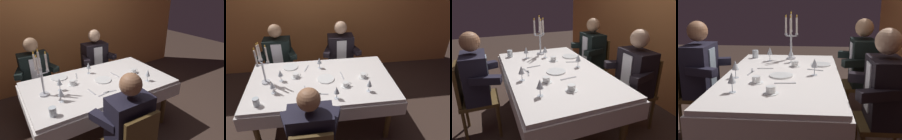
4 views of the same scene
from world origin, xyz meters
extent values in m
plane|color=#3D2C24|center=(0.00, 0.00, 0.00)|extent=(12.00, 12.00, 0.00)
cube|color=#CD7B40|center=(0.00, 1.66, 1.35)|extent=(6.00, 0.12, 2.70)
cube|color=silver|center=(0.00, 0.00, 0.72)|extent=(1.90, 1.10, 0.04)
cube|color=silver|center=(0.00, 0.00, 0.61)|extent=(1.94, 1.14, 0.18)
cylinder|color=brown|center=(-0.83, -0.43, 0.35)|extent=(0.07, 0.07, 0.70)
cylinder|color=brown|center=(-0.83, 0.43, 0.35)|extent=(0.07, 0.07, 0.70)
cylinder|color=brown|center=(0.83, 0.43, 0.35)|extent=(0.07, 0.07, 0.70)
cylinder|color=silver|center=(-0.72, 0.03, 0.75)|extent=(0.11, 0.11, 0.02)
cylinder|color=silver|center=(-0.72, 0.03, 0.90)|extent=(0.02, 0.02, 0.28)
cylinder|color=silver|center=(-0.72, 0.03, 1.08)|extent=(0.04, 0.04, 0.02)
cylinder|color=white|center=(-0.72, 0.03, 1.18)|extent=(0.02, 0.02, 0.19)
ellipsoid|color=yellow|center=(-0.72, 0.03, 1.29)|extent=(0.02, 0.02, 0.03)
cylinder|color=silver|center=(-0.68, 0.03, 1.02)|extent=(0.07, 0.01, 0.01)
cylinder|color=silver|center=(-0.64, 0.03, 1.04)|extent=(0.04, 0.04, 0.02)
cylinder|color=white|center=(-0.64, 0.03, 1.14)|extent=(0.02, 0.02, 0.19)
ellipsoid|color=yellow|center=(-0.64, 0.03, 1.25)|extent=(0.02, 0.02, 0.03)
cylinder|color=silver|center=(-0.74, 0.07, 1.02)|extent=(0.05, 0.07, 0.01)
cylinder|color=silver|center=(-0.75, 0.10, 1.04)|extent=(0.04, 0.04, 0.02)
cylinder|color=white|center=(-0.75, 0.10, 1.14)|extent=(0.02, 0.02, 0.19)
ellipsoid|color=yellow|center=(-0.75, 0.10, 1.25)|extent=(0.02, 0.02, 0.03)
cylinder|color=silver|center=(-0.74, 0.00, 1.02)|extent=(0.05, 0.07, 0.01)
cylinder|color=silver|center=(-0.75, -0.03, 1.04)|extent=(0.04, 0.04, 0.02)
cylinder|color=white|center=(-0.75, -0.03, 1.14)|extent=(0.02, 0.02, 0.19)
ellipsoid|color=yellow|center=(-0.75, -0.03, 1.25)|extent=(0.02, 0.02, 0.03)
cylinder|color=white|center=(-0.42, 0.39, 0.75)|extent=(0.22, 0.22, 0.01)
cylinder|color=white|center=(0.06, 0.00, 0.75)|extent=(0.23, 0.23, 0.01)
cylinder|color=silver|center=(0.00, 0.31, 0.74)|extent=(0.06, 0.06, 0.00)
cylinder|color=silver|center=(0.00, 0.31, 0.78)|extent=(0.01, 0.01, 0.07)
cone|color=silver|center=(0.00, 0.31, 0.86)|extent=(0.07, 0.07, 0.08)
cylinder|color=#E0D172|center=(0.00, 0.31, 0.84)|extent=(0.04, 0.04, 0.03)
cylinder|color=silver|center=(0.15, -0.42, 0.74)|extent=(0.06, 0.06, 0.00)
cylinder|color=silver|center=(0.15, -0.42, 0.78)|extent=(0.01, 0.01, 0.07)
cone|color=silver|center=(0.15, -0.42, 0.86)|extent=(0.07, 0.07, 0.08)
cylinder|color=maroon|center=(0.15, -0.42, 0.84)|extent=(0.04, 0.04, 0.03)
cylinder|color=silver|center=(0.56, -0.33, 0.74)|extent=(0.06, 0.06, 0.00)
cylinder|color=silver|center=(0.56, -0.33, 0.78)|extent=(0.01, 0.01, 0.07)
cone|color=silver|center=(0.56, -0.33, 0.86)|extent=(0.07, 0.07, 0.08)
cylinder|color=#E0D172|center=(0.56, -0.33, 0.84)|extent=(0.04, 0.04, 0.03)
cylinder|color=silver|center=(-0.52, 0.05, 0.74)|extent=(0.06, 0.06, 0.00)
cylinder|color=silver|center=(-0.52, 0.05, 0.78)|extent=(0.01, 0.01, 0.07)
cone|color=silver|center=(-0.52, 0.05, 0.86)|extent=(0.07, 0.07, 0.08)
cylinder|color=maroon|center=(-0.52, 0.05, 0.84)|extent=(0.04, 0.04, 0.03)
cylinder|color=silver|center=(-0.59, -0.21, 0.74)|extent=(0.06, 0.06, 0.00)
cylinder|color=silver|center=(-0.59, -0.21, 0.78)|extent=(0.01, 0.01, 0.07)
cone|color=silver|center=(-0.59, -0.21, 0.86)|extent=(0.07, 0.07, 0.08)
cylinder|color=maroon|center=(-0.59, -0.21, 0.84)|extent=(0.04, 0.04, 0.03)
cylinder|color=silver|center=(-0.75, -0.41, 0.79)|extent=(0.07, 0.07, 0.10)
cylinder|color=white|center=(0.30, -0.19, 0.74)|extent=(0.12, 0.12, 0.01)
cylinder|color=white|center=(0.30, -0.19, 0.77)|extent=(0.08, 0.08, 0.05)
torus|color=white|center=(0.35, -0.19, 0.78)|extent=(0.04, 0.01, 0.04)
cylinder|color=white|center=(0.57, -0.03, 0.74)|extent=(0.12, 0.12, 0.01)
cylinder|color=white|center=(0.57, -0.03, 0.77)|extent=(0.08, 0.08, 0.05)
torus|color=white|center=(0.62, -0.03, 0.78)|extent=(0.04, 0.01, 0.04)
cylinder|color=white|center=(-0.34, 0.11, 0.74)|extent=(0.12, 0.12, 0.01)
cylinder|color=white|center=(-0.34, 0.11, 0.77)|extent=(0.08, 0.08, 0.05)
torus|color=white|center=(-0.29, 0.11, 0.78)|extent=(0.04, 0.01, 0.04)
cube|color=#B7B7BC|center=(-0.19, 0.32, 0.74)|extent=(0.07, 0.17, 0.01)
cube|color=#B7B7BC|center=(-0.02, -0.31, 0.74)|extent=(0.17, 0.05, 0.01)
cube|color=#B7B7BC|center=(0.29, 0.06, 0.74)|extent=(0.04, 0.19, 0.01)
cube|color=#B7B7BC|center=(-0.11, -0.32, 0.74)|extent=(0.17, 0.05, 0.01)
cube|color=#B7B7BC|center=(-0.21, -0.20, 0.74)|extent=(0.03, 0.17, 0.01)
cylinder|color=brown|center=(-0.83, 0.70, 0.21)|extent=(0.04, 0.04, 0.42)
cylinder|color=brown|center=(-0.47, 0.70, 0.21)|extent=(0.04, 0.04, 0.42)
cylinder|color=brown|center=(-0.83, 1.06, 0.21)|extent=(0.04, 0.04, 0.42)
cylinder|color=brown|center=(-0.47, 1.06, 0.21)|extent=(0.04, 0.04, 0.42)
cube|color=brown|center=(-0.65, 0.88, 0.44)|extent=(0.42, 0.42, 0.04)
cube|color=brown|center=(-0.65, 1.07, 0.68)|extent=(0.38, 0.04, 0.44)
cube|color=black|center=(-0.65, 0.88, 0.73)|extent=(0.42, 0.26, 0.54)
cube|color=white|center=(-0.65, 0.75, 0.76)|extent=(0.16, 0.01, 0.40)
sphere|color=tan|center=(-0.65, 0.88, 1.14)|extent=(0.21, 0.21, 0.21)
cube|color=black|center=(-0.87, 0.78, 0.77)|extent=(0.19, 0.34, 0.08)
cube|color=black|center=(-0.43, 0.78, 0.77)|extent=(0.19, 0.34, 0.08)
cylinder|color=brown|center=(0.03, -0.70, 0.21)|extent=(0.04, 0.04, 0.42)
cylinder|color=brown|center=(-0.33, -0.70, 0.21)|extent=(0.04, 0.04, 0.42)
cylinder|color=brown|center=(0.03, -1.06, 0.21)|extent=(0.04, 0.04, 0.42)
cylinder|color=brown|center=(-0.33, -1.06, 0.21)|extent=(0.04, 0.04, 0.42)
cube|color=brown|center=(-0.15, -0.88, 0.44)|extent=(0.42, 0.42, 0.04)
cube|color=brown|center=(-0.15, -1.07, 0.68)|extent=(0.38, 0.04, 0.44)
cube|color=black|center=(-0.15, -0.88, 0.73)|extent=(0.42, 0.26, 0.54)
cube|color=#8A9DAD|center=(-0.15, -0.75, 0.76)|extent=(0.16, 0.01, 0.40)
sphere|color=#986747|center=(-0.15, -0.88, 1.14)|extent=(0.21, 0.21, 0.21)
cube|color=black|center=(0.07, -0.78, 0.77)|extent=(0.19, 0.34, 0.08)
cube|color=black|center=(-0.37, -0.78, 0.77)|extent=(0.19, 0.34, 0.08)
cylinder|color=brown|center=(0.22, 0.70, 0.21)|extent=(0.04, 0.04, 0.42)
cylinder|color=brown|center=(0.58, 0.70, 0.21)|extent=(0.04, 0.04, 0.42)
cylinder|color=brown|center=(0.22, 1.06, 0.21)|extent=(0.04, 0.04, 0.42)
cylinder|color=brown|center=(0.58, 1.06, 0.21)|extent=(0.04, 0.04, 0.42)
cube|color=brown|center=(0.40, 0.88, 0.44)|extent=(0.42, 0.42, 0.04)
cube|color=brown|center=(0.40, 1.07, 0.68)|extent=(0.38, 0.04, 0.44)
cube|color=black|center=(0.40, 0.88, 0.73)|extent=(0.42, 0.26, 0.54)
cube|color=white|center=(0.40, 0.75, 0.76)|extent=(0.16, 0.01, 0.40)
sphere|color=tan|center=(0.40, 0.88, 1.14)|extent=(0.21, 0.21, 0.21)
cube|color=black|center=(0.18, 0.78, 0.77)|extent=(0.19, 0.34, 0.08)
cube|color=black|center=(0.62, 0.78, 0.77)|extent=(0.19, 0.34, 0.08)
camera|label=1|loc=(-1.10, -2.07, 1.94)|focal=31.16mm
camera|label=2|loc=(-0.09, -2.26, 2.25)|focal=32.55mm
camera|label=3|loc=(2.17, -0.75, 1.64)|focal=32.90mm
camera|label=4|loc=(2.59, 0.28, 1.46)|focal=44.43mm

